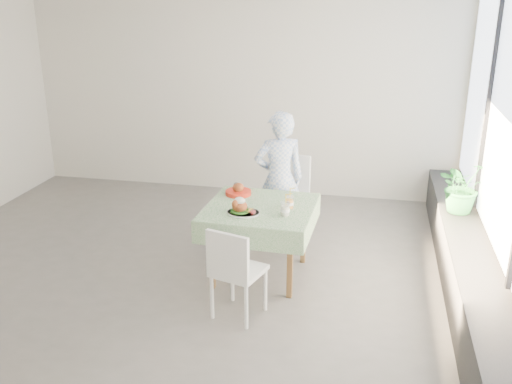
% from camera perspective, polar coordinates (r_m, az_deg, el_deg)
% --- Properties ---
extents(floor, '(6.00, 6.00, 0.00)m').
position_cam_1_polar(floor, '(6.12, -7.00, -7.24)').
color(floor, '#585553').
rests_on(floor, ground).
extents(wall_back, '(6.00, 0.02, 2.80)m').
position_cam_1_polar(wall_back, '(7.98, -1.58, 9.85)').
color(wall_back, silver).
rests_on(wall_back, ground).
extents(wall_front, '(6.00, 0.02, 2.80)m').
position_cam_1_polar(wall_front, '(3.50, -21.22, -4.39)').
color(wall_front, silver).
rests_on(wall_front, ground).
extents(wall_right, '(0.02, 5.00, 2.80)m').
position_cam_1_polar(wall_right, '(5.44, 23.84, 3.58)').
color(wall_right, silver).
rests_on(wall_right, ground).
extents(window_pane, '(0.01, 4.80, 2.18)m').
position_cam_1_polar(window_pane, '(5.38, 23.89, 6.16)').
color(window_pane, '#D1E0F9').
rests_on(window_pane, ground).
extents(window_ledge, '(0.40, 4.80, 0.50)m').
position_cam_1_polar(window_ledge, '(5.79, 20.35, -7.25)').
color(window_ledge, black).
rests_on(window_ledge, ground).
extents(cafe_table, '(1.08, 1.08, 0.74)m').
position_cam_1_polar(cafe_table, '(5.69, 0.39, -4.09)').
color(cafe_table, brown).
rests_on(cafe_table, ground).
extents(chair_far, '(0.55, 0.55, 0.99)m').
position_cam_1_polar(chair_far, '(6.51, 2.81, -2.45)').
color(chair_far, white).
rests_on(chair_far, ground).
extents(chair_near, '(0.50, 0.50, 0.85)m').
position_cam_1_polar(chair_near, '(5.09, -1.81, -9.62)').
color(chair_near, white).
rests_on(chair_near, ground).
extents(diner, '(0.66, 0.55, 1.54)m').
position_cam_1_polar(diner, '(6.30, 2.33, 1.28)').
color(diner, '#87A6D9').
rests_on(diner, ground).
extents(main_dish, '(0.32, 0.32, 0.16)m').
position_cam_1_polar(main_dish, '(5.39, -1.47, -1.64)').
color(main_dish, white).
rests_on(main_dish, cafe_table).
extents(juice_cup_orange, '(0.09, 0.09, 0.25)m').
position_cam_1_polar(juice_cup_orange, '(5.52, 3.35, -1.08)').
color(juice_cup_orange, white).
rests_on(juice_cup_orange, cafe_table).
extents(juice_cup_lemonade, '(0.09, 0.09, 0.26)m').
position_cam_1_polar(juice_cup_lemonade, '(5.35, 2.93, -1.75)').
color(juice_cup_lemonade, white).
rests_on(juice_cup_lemonade, cafe_table).
extents(second_dish, '(0.27, 0.27, 0.13)m').
position_cam_1_polar(second_dish, '(5.89, -1.79, 0.09)').
color(second_dish, red).
rests_on(second_dish, cafe_table).
extents(potted_plant, '(0.68, 0.66, 0.57)m').
position_cam_1_polar(potted_plant, '(6.41, 19.95, 0.56)').
color(potted_plant, '#246E30').
rests_on(potted_plant, window_ledge).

